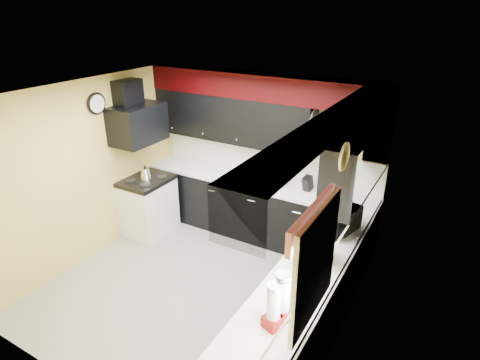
{
  "coord_description": "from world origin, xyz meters",
  "views": [
    {
      "loc": [
        2.56,
        -3.38,
        3.38
      ],
      "look_at": [
        0.21,
        0.67,
        1.31
      ],
      "focal_mm": 30.0,
      "sensor_mm": 36.0,
      "label": 1
    }
  ],
  "objects_px": {
    "utensil_crock": "(322,189)",
    "knife_block": "(308,184)",
    "kettle": "(146,173)",
    "toaster_oven": "(266,174)",
    "microwave": "(338,219)"
  },
  "relations": [
    {
      "from": "toaster_oven",
      "to": "knife_block",
      "type": "height_order",
      "value": "toaster_oven"
    },
    {
      "from": "toaster_oven",
      "to": "knife_block",
      "type": "xyz_separation_m",
      "value": [
        0.64,
        0.04,
        -0.03
      ]
    },
    {
      "from": "toaster_oven",
      "to": "utensil_crock",
      "type": "distance_m",
      "value": 0.85
    },
    {
      "from": "microwave",
      "to": "kettle",
      "type": "xyz_separation_m",
      "value": [
        -3.02,
        0.05,
        -0.08
      ]
    },
    {
      "from": "kettle",
      "to": "toaster_oven",
      "type": "bearing_deg",
      "value": 23.78
    },
    {
      "from": "utensil_crock",
      "to": "knife_block",
      "type": "bearing_deg",
      "value": 177.47
    },
    {
      "from": "toaster_oven",
      "to": "microwave",
      "type": "height_order",
      "value": "microwave"
    },
    {
      "from": "toaster_oven",
      "to": "kettle",
      "type": "distance_m",
      "value": 1.84
    },
    {
      "from": "toaster_oven",
      "to": "knife_block",
      "type": "relative_size",
      "value": 2.16
    },
    {
      "from": "microwave",
      "to": "knife_block",
      "type": "bearing_deg",
      "value": 53.51
    },
    {
      "from": "knife_block",
      "to": "kettle",
      "type": "bearing_deg",
      "value": -151.83
    },
    {
      "from": "knife_block",
      "to": "kettle",
      "type": "relative_size",
      "value": 1.24
    },
    {
      "from": "microwave",
      "to": "knife_block",
      "type": "distance_m",
      "value": 1.09
    },
    {
      "from": "microwave",
      "to": "kettle",
      "type": "relative_size",
      "value": 2.87
    },
    {
      "from": "toaster_oven",
      "to": "microwave",
      "type": "xyz_separation_m",
      "value": [
        1.34,
        -0.79,
        0.0
      ]
    }
  ]
}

